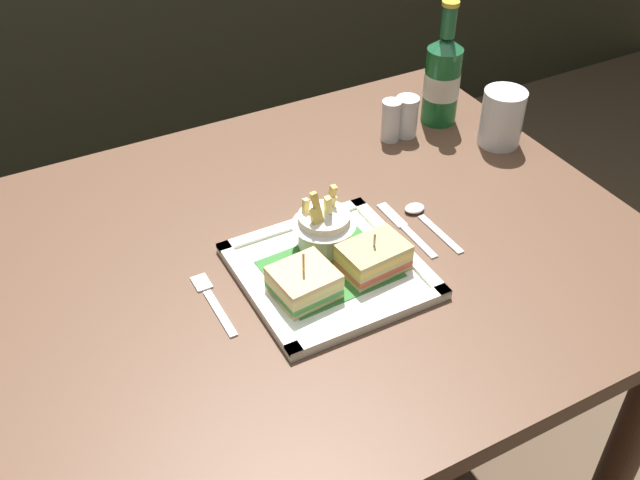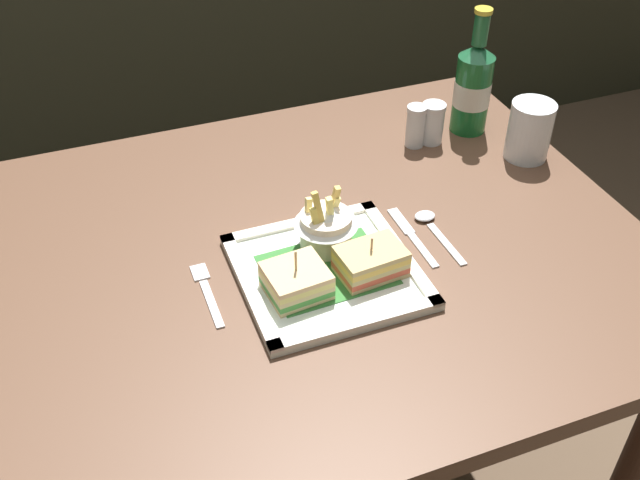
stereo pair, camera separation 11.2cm
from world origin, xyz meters
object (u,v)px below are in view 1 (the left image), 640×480
Objects in this scene: fork at (213,301)px; pepper_shaker at (406,119)px; salt_shaker at (391,123)px; fries_cup at (324,224)px; knife at (404,227)px; spoon at (422,216)px; water_glass at (501,121)px; square_plate at (330,271)px; beer_bottle at (442,78)px; sandwich_half_right at (374,257)px; dining_table at (311,306)px; sandwich_half_left at (304,283)px.

pepper_shaker reaches higher than fork.
fork is 1.73× the size of pepper_shaker.
salt_shaker is at bearing 180.00° from pepper_shaker.
fries_cup is 0.80× the size of fork.
knife is 1.12× the size of spoon.
fries_cup is 0.46m from water_glass.
square_plate is at bearing -165.89° from spoon.
water_glass is 0.33m from knife.
water_glass is 0.77× the size of spoon.
fries_cup is 0.47m from beer_bottle.
water_glass is 0.66m from fork.
square_plate reaches higher than fork.
beer_bottle is at bearing 10.61° from pepper_shaker.
sandwich_half_right is 0.17m from spoon.
dining_table is 0.24m from spoon.
knife is 1.99× the size of pepper_shaker.
fork is at bearing -152.74° from pepper_shaker.
beer_bottle is 3.05× the size of pepper_shaker.
sandwich_half_right is at bearing 0.00° from sandwich_half_left.
fries_cup reaches higher than square_plate.
square_plate is at bearing 153.52° from sandwich_half_right.
dining_table is at bearing -146.10° from pepper_shaker.
fork is 0.57m from pepper_shaker.
beer_bottle is (0.47, 0.33, 0.06)m from sandwich_half_left.
fries_cup is at bearing 175.47° from knife.
knife is (-0.30, -0.14, -0.05)m from water_glass.
fries_cup is 0.38m from pepper_shaker.
fries_cup reaches higher than knife.
sandwich_half_left is at bearing -137.72° from salt_shaker.
dining_table is 0.16m from square_plate.
sandwich_half_left is 0.84× the size of fries_cup.
sandwich_half_left is at bearing -158.31° from water_glass.
knife is at bearing -123.63° from pepper_shaker.
square_plate is 0.52m from beer_bottle.
dining_table is 7.65× the size of fork.
fork is at bearing 171.29° from square_plate.
sandwich_half_left is at bearing -162.96° from spoon.
square_plate is 2.82× the size of sandwich_half_left.
dining_table is 0.39m from salt_shaker.
fries_cup reaches higher than water_glass.
fries_cup is at bearing -142.66° from pepper_shaker.
square_plate is at bearing -165.30° from knife.
pepper_shaker is (-0.14, 0.11, -0.01)m from water_glass.
beer_bottle is 0.37m from knife.
sandwich_half_right is 0.25m from fork.
knife is at bearing -133.88° from beer_bottle.
pepper_shaker is (0.27, 0.32, 0.00)m from sandwich_half_right.
water_glass reaches higher than square_plate.
spoon is at bearing -117.28° from pepper_shaker.
dining_table is 0.50m from water_glass.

